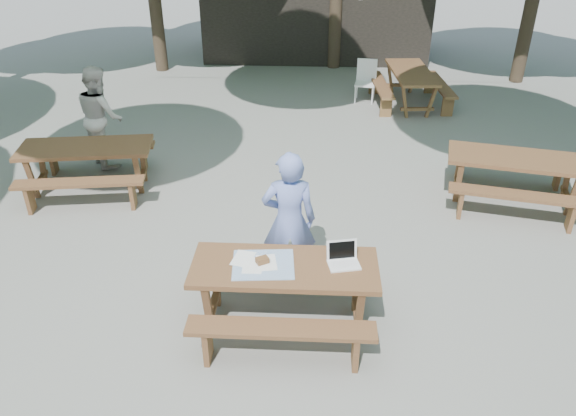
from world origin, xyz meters
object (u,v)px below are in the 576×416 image
(woman, at_px, (289,221))
(plastic_chair, at_px, (365,90))
(picnic_table_nw, at_px, (89,167))
(second_person, at_px, (101,116))
(main_picnic_table, at_px, (285,292))

(woman, height_order, plastic_chair, woman)
(picnic_table_nw, xyz_separation_m, second_person, (-0.08, 1.00, 0.47))
(main_picnic_table, height_order, picnic_table_nw, same)
(second_person, bearing_deg, woman, -172.53)
(main_picnic_table, distance_m, plastic_chair, 7.54)
(picnic_table_nw, distance_m, second_person, 1.11)
(second_person, relative_size, plastic_chair, 1.90)
(woman, bearing_deg, second_person, -48.50)
(woman, relative_size, second_person, 1.02)
(picnic_table_nw, distance_m, plastic_chair, 6.44)
(picnic_table_nw, distance_m, woman, 4.00)
(picnic_table_nw, xyz_separation_m, plastic_chair, (4.64, 4.46, -0.13))
(picnic_table_nw, relative_size, woman, 1.21)
(main_picnic_table, bearing_deg, woman, 89.04)
(woman, distance_m, second_person, 4.66)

